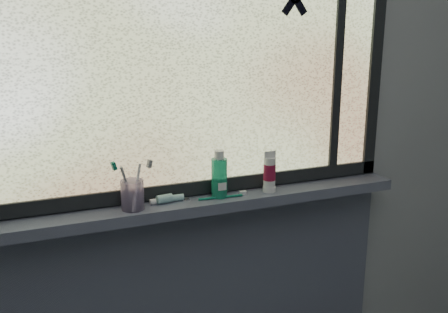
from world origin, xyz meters
name	(u,v)px	position (x,y,z in m)	size (l,w,h in m)	color
wall_back	(188,133)	(0.00, 1.30, 1.25)	(3.00, 0.01, 2.50)	#9EA3A8
windowsill	(195,205)	(0.00, 1.23, 1.00)	(1.62, 0.14, 0.04)	#50566A
window_pane	(188,54)	(0.00, 1.28, 1.53)	(1.50, 0.01, 1.00)	silver
frame_bottom	(191,188)	(0.00, 1.28, 1.05)	(1.60, 0.03, 0.05)	black
frame_right	(375,50)	(0.78, 1.28, 1.53)	(0.05, 0.03, 1.10)	black
frame_mullion	(338,50)	(0.60, 1.28, 1.53)	(0.04, 0.03, 1.00)	black
toothpaste_tube	(169,198)	(-0.09, 1.24, 1.04)	(0.17, 0.04, 0.03)	white
toothbrush_cup	(132,195)	(-0.23, 1.22, 1.07)	(0.08, 0.08, 0.10)	#B29ED1
toothbrush_lying	(221,197)	(0.09, 1.21, 1.03)	(0.20, 0.02, 0.01)	#0C7055
mouthwash_bottle	(219,174)	(0.09, 1.23, 1.11)	(0.06, 0.06, 0.14)	#22B084
cream_tube	(270,170)	(0.29, 1.22, 1.10)	(0.04, 0.04, 0.11)	silver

